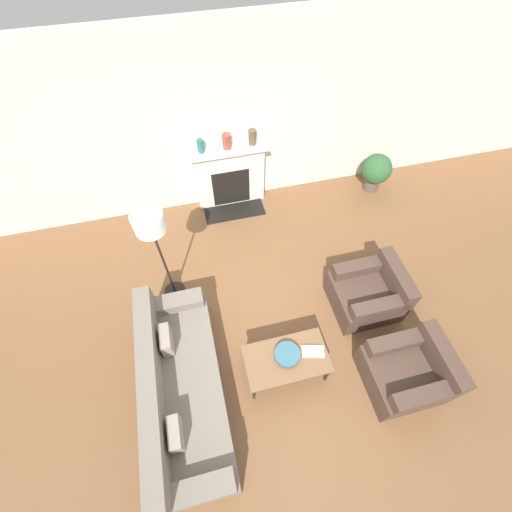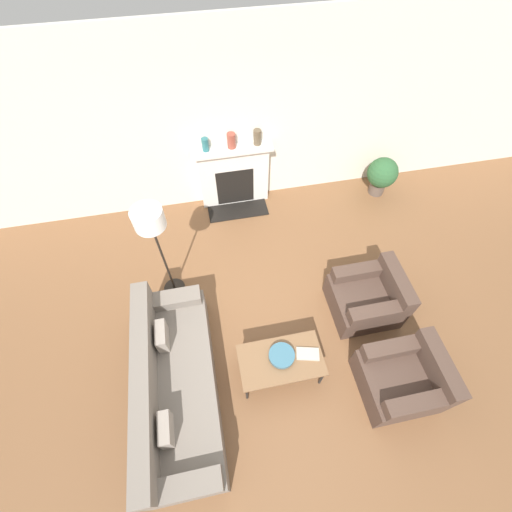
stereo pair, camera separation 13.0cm
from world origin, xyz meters
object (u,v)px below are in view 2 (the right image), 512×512
object	(u,v)px
couch	(175,385)
mantel_vase_center_right	(257,137)
armchair_far	(368,298)
mantel_vase_left	(205,145)
bowl	(282,356)
coffee_table	(281,360)
mantel_vase_center_left	(231,141)
floor_lamp	(151,227)
fireplace	(234,177)
book	(308,354)
armchair_near	(404,379)
potted_plant	(382,174)

from	to	relation	value
couch	mantel_vase_center_right	bearing A→B (deg)	-27.11
armchair_far	mantel_vase_left	xyz separation A→B (m)	(-1.85, 2.50, 0.95)
couch	bowl	size ratio (longest dim) A/B	7.31
coffee_table	mantel_vase_center_left	distance (m)	3.26
floor_lamp	mantel_vase_left	bearing A→B (deg)	64.48
armchair_far	mantel_vase_left	bearing A→B (deg)	-143.50
fireplace	book	bearing A→B (deg)	-83.03
armchair_far	mantel_vase_center_left	bearing A→B (deg)	-149.86
floor_lamp	mantel_vase_center_right	size ratio (longest dim) A/B	6.86
couch	book	xyz separation A→B (m)	(1.60, 0.01, 0.11)
mantel_vase_left	floor_lamp	bearing A→B (deg)	-115.52
armchair_near	floor_lamp	xyz separation A→B (m)	(-2.64, 1.96, 1.13)
fireplace	mantel_vase_left	bearing A→B (deg)	177.92
couch	armchair_near	bearing A→B (deg)	-99.59
couch	mantel_vase_left	bearing A→B (deg)	-14.54
floor_lamp	mantel_vase_center_left	xyz separation A→B (m)	(1.19, 1.65, -0.16)
bowl	coffee_table	bearing A→B (deg)	-111.70
armchair_near	potted_plant	bearing A→B (deg)	161.45
couch	coffee_table	world-z (taller)	couch
bowl	mantel_vase_center_left	distance (m)	3.21
armchair_far	mantel_vase_center_right	world-z (taller)	mantel_vase_center_right
armchair_near	fireplace	bearing A→B (deg)	-158.03
armchair_near	mantel_vase_center_left	size ratio (longest dim) A/B	3.75
fireplace	coffee_table	xyz separation A→B (m)	(0.06, -3.14, -0.16)
couch	floor_lamp	distance (m)	1.86
couch	mantel_vase_left	xyz separation A→B (m)	(0.82, 3.16, 0.91)
couch	potted_plant	bearing A→B (deg)	-52.99
bowl	mantel_vase_center_left	xyz separation A→B (m)	(-0.07, 3.12, 0.78)
coffee_table	mantel_vase_left	distance (m)	3.29
armchair_near	armchair_far	bearing A→B (deg)	180.00
fireplace	mantel_vase_center_right	size ratio (longest dim) A/B	5.18
coffee_table	book	xyz separation A→B (m)	(0.33, -0.00, 0.05)
fireplace	mantel_vase_left	size ratio (longest dim) A/B	6.11
coffee_table	potted_plant	world-z (taller)	potted_plant
coffee_table	floor_lamp	bearing A→B (deg)	129.75
armchair_near	armchair_far	size ratio (longest dim) A/B	1.00
armchair_near	coffee_table	xyz separation A→B (m)	(-1.40, 0.47, 0.11)
armchair_far	mantel_vase_left	distance (m)	3.26
armchair_far	floor_lamp	xyz separation A→B (m)	(-2.64, 0.85, 1.13)
armchair_far	potted_plant	size ratio (longest dim) A/B	1.23
bowl	potted_plant	size ratio (longest dim) A/B	0.43
book	mantel_vase_left	size ratio (longest dim) A/B	1.45
fireplace	armchair_near	size ratio (longest dim) A/B	1.44
book	mantel_vase_center_left	size ratio (longest dim) A/B	1.28
fireplace	floor_lamp	size ratio (longest dim) A/B	0.76
book	mantel_vase_center_right	bearing A→B (deg)	103.83
armchair_near	mantel_vase_center_left	distance (m)	4.01
coffee_table	potted_plant	distance (m)	3.78
couch	book	bearing A→B (deg)	-89.49
potted_plant	bowl	bearing A→B (deg)	-131.63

